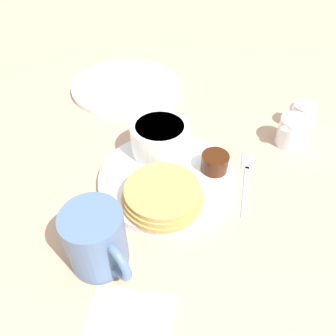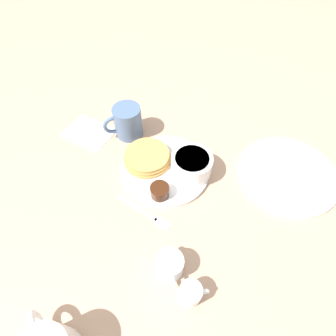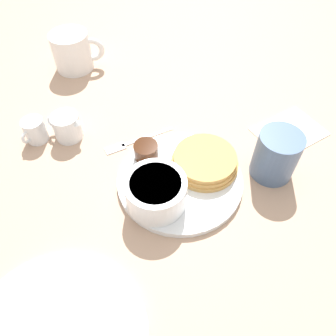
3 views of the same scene
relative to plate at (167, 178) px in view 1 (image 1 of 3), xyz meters
The scene contains 11 objects.
ground_plane 0.01m from the plate, ahead, with size 4.00×4.00×0.00m, color tan.
plate is the anchor object (origin of this frame).
pancake_stack 0.06m from the plate, 11.90° to the left, with size 0.13×0.13×0.03m.
bowl 0.08m from the plate, 150.10° to the right, with size 0.10×0.10×0.06m.
syrup_cup 0.09m from the plate, 119.90° to the left, with size 0.05×0.05×0.03m.
butter_ramekin 0.09m from the plate, 159.10° to the right, with size 0.05×0.05×0.04m.
coffee_mug 0.18m from the plate, 11.46° to the right, with size 0.08×0.11×0.09m.
creamer_pitcher_near 0.26m from the plate, 131.95° to the left, with size 0.07×0.06×0.06m.
creamer_pitcher_far 0.31m from the plate, 138.74° to the left, with size 0.05×0.05×0.05m.
fork 0.14m from the plate, 113.69° to the left, with size 0.15×0.03×0.00m.
far_plate 0.32m from the plate, 143.20° to the right, with size 0.25×0.25×0.01m.
Camera 1 is at (0.37, 0.13, 0.41)m, focal length 35.00 mm.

